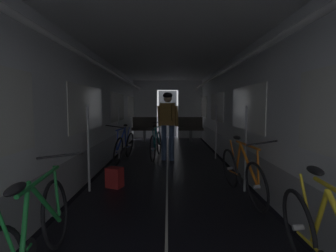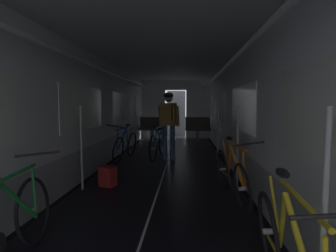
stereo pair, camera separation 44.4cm
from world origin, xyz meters
name	(u,v)px [view 1 (the left image)]	position (x,y,z in m)	size (l,w,h in m)	color
train_car_shell	(168,92)	(0.00, 3.60, 1.70)	(3.14, 12.34, 2.57)	black
bench_seat_far_left	(145,127)	(-0.90, 8.07, 0.57)	(0.98, 0.51, 0.95)	gray
bench_seat_far_right	(191,127)	(0.90, 8.07, 0.57)	(0.98, 0.51, 0.95)	gray
bicycle_orange	(242,173)	(1.13, 1.80, 0.38)	(0.49, 1.69, 0.95)	black
bicycle_blue	(125,146)	(-1.09, 4.43, 0.38)	(0.50, 1.69, 0.96)	black
bicycle_green	(35,234)	(-1.04, -0.07, 0.38)	(0.44, 1.69, 0.95)	black
person_cyclist_aisle	(168,118)	(0.00, 4.50, 1.07)	(0.56, 0.44, 1.73)	#384C75
bicycle_teal_in_aisle	(157,144)	(-0.30, 4.76, 0.38)	(0.44, 1.68, 0.94)	black
backpack_on_floor	(115,177)	(-0.90, 2.31, 0.17)	(0.26, 0.20, 0.34)	maroon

